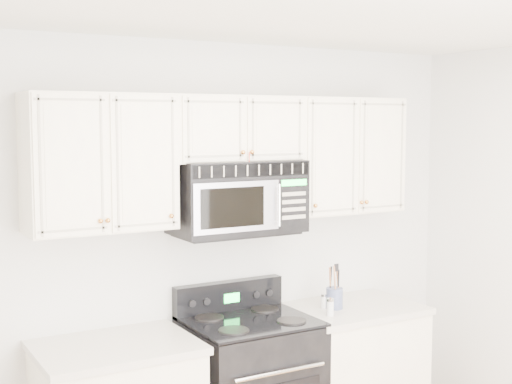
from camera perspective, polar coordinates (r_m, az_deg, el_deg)
room at (r=3.09m, az=12.33°, el=-9.81°), size 3.51×3.51×2.61m
base_cabinet_right at (r=4.89m, az=7.57°, el=-14.60°), size 0.86×0.65×0.92m
upper_cabinets at (r=4.28m, az=-1.91°, el=3.21°), size 2.44×0.37×0.75m
microwave at (r=4.28m, az=-1.51°, el=-0.37°), size 0.79×0.44×0.43m
utensil_crock at (r=4.64m, az=6.30°, el=-8.37°), size 0.11×0.11×0.29m
shaker_salt at (r=4.48m, az=5.95°, el=-9.14°), size 0.05×0.05×0.11m
shaker_pepper at (r=4.65m, az=5.44°, el=-8.68°), size 0.04×0.04×0.09m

